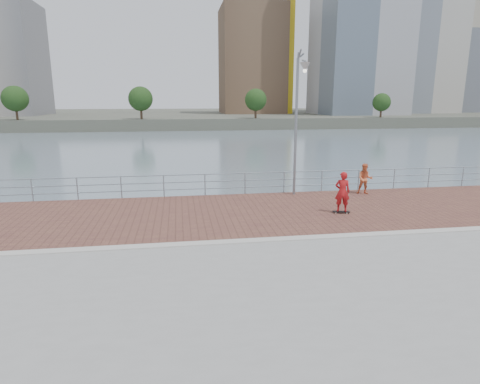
{
  "coord_description": "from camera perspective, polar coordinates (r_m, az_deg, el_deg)",
  "views": [
    {
      "loc": [
        -2.27,
        -12.83,
        4.8
      ],
      "look_at": [
        0.0,
        2.0,
        1.3
      ],
      "focal_mm": 30.0,
      "sensor_mm": 36.0,
      "label": 1
    }
  ],
  "objects": [
    {
      "name": "curb",
      "position": [
        13.88,
        1.26,
        -6.98
      ],
      "size": [
        40.0,
        0.4,
        0.06
      ],
      "primitive_type": "cube",
      "color": "#B7B5AD",
      "rests_on": "seawall"
    },
    {
      "name": "seawall",
      "position": [
        10.01,
        6.57,
        -22.4
      ],
      "size": [
        40.0,
        24.0,
        2.0
      ],
      "primitive_type": "cube",
      "color": "gray",
      "rests_on": "ground"
    },
    {
      "name": "guardrail",
      "position": [
        20.38,
        -2.13,
        1.49
      ],
      "size": [
        39.06,
        0.06,
        1.13
      ],
      "color": "#8C9EA8",
      "rests_on": "brick_lane"
    },
    {
      "name": "bystander",
      "position": [
        21.42,
        17.35,
        1.79
      ],
      "size": [
        0.93,
        0.83,
        1.57
      ],
      "primitive_type": "imported",
      "rotation": [
        0.0,
        0.0,
        -0.36
      ],
      "color": "#E47243",
      "rests_on": "brick_lane"
    },
    {
      "name": "skateboarder",
      "position": [
        17.48,
        14.36,
        0.04
      ],
      "size": [
        0.71,
        0.56,
        1.72
      ],
      "primitive_type": "imported",
      "rotation": [
        0.0,
        0.0,
        2.88
      ],
      "color": "#B0171A",
      "rests_on": "skateboard"
    },
    {
      "name": "far_shore",
      "position": [
        135.46,
        -7.87,
        10.67
      ],
      "size": [
        320.0,
        95.0,
        2.5
      ],
      "primitive_type": "cube",
      "color": "#4C5142",
      "rests_on": "ground"
    },
    {
      "name": "brick_lane",
      "position": [
        17.26,
        -0.8,
        -2.98
      ],
      "size": [
        40.0,
        6.8,
        0.02
      ],
      "primitive_type": "cube",
      "color": "brown",
      "rests_on": "seawall"
    },
    {
      "name": "skyline",
      "position": [
        124.05,
        8.37,
        22.56
      ],
      "size": [
        233.0,
        41.0,
        68.55
      ],
      "color": "#ADA38E",
      "rests_on": "far_shore"
    },
    {
      "name": "shoreline_trees",
      "position": [
        89.85,
        -7.78,
        12.85
      ],
      "size": [
        144.7,
        5.18,
        6.91
      ],
      "color": "#473323",
      "rests_on": "far_shore"
    },
    {
      "name": "skateboard",
      "position": [
        17.7,
        14.2,
        -2.73
      ],
      "size": [
        0.74,
        0.36,
        0.08
      ],
      "rotation": [
        0.0,
        0.0,
        -0.26
      ],
      "color": "black",
      "rests_on": "brick_lane"
    },
    {
      "name": "street_lamp",
      "position": [
        19.7,
        8.5,
        12.96
      ],
      "size": [
        0.49,
        1.43,
        6.74
      ],
      "color": "gray",
      "rests_on": "brick_lane"
    },
    {
      "name": "water",
      "position": [
        14.7,
        1.22,
        -14.43
      ],
      "size": [
        400.0,
        400.0,
        0.0
      ],
      "primitive_type": "plane",
      "color": "slate",
      "rests_on": "ground"
    }
  ]
}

